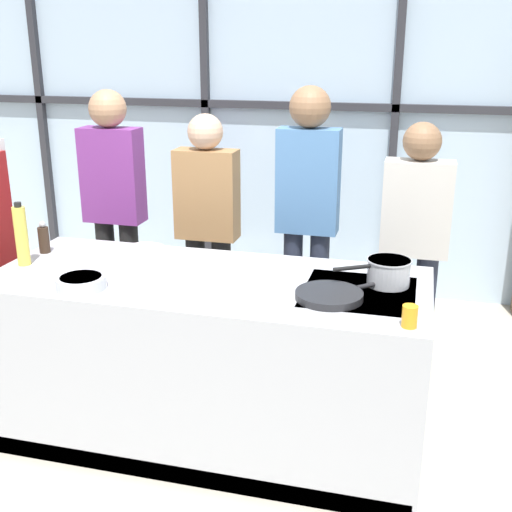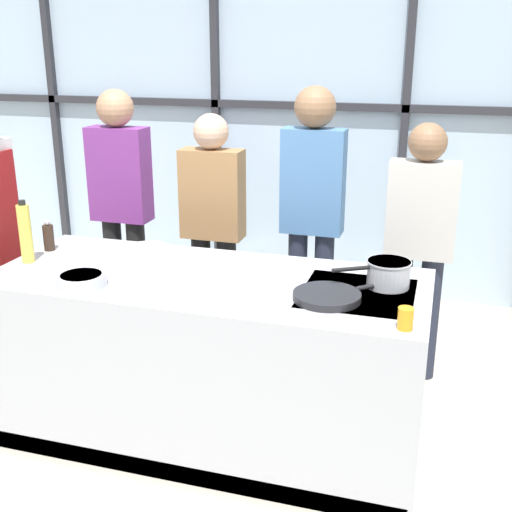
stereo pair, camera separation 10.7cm
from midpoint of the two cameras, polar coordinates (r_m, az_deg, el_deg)
name	(u,v)px [view 2 (the right image)]	position (r m, az deg, el deg)	size (l,w,h in m)	color
ground_plane	(211,432)	(3.63, -3.15, -15.36)	(18.00, 18.00, 0.00)	#BCB29E
back_window_wall	(308,122)	(5.29, 5.21, 11.74)	(6.40, 0.10, 2.80)	silver
demo_island	(209,358)	(3.40, -3.27, -9.05)	(2.19, 0.89, 0.90)	#B7BABF
spectator_far_left	(121,199)	(4.43, -11.21, 4.97)	(0.40, 0.24, 1.74)	black
spectator_center_left	(213,220)	(4.20, -3.12, 3.22)	(0.40, 0.22, 1.60)	black
spectator_center_right	(312,207)	(3.99, 5.79, 4.37)	(0.38, 0.25, 1.78)	#232838
spectator_far_right	(420,238)	(3.97, 15.09, 1.56)	(0.40, 0.22, 1.59)	#232838
frying_pan	(328,296)	(2.95, 7.49, -3.52)	(0.46, 0.44, 0.04)	#232326
saucepan	(388,273)	(3.14, 12.61, -1.49)	(0.36, 0.26, 0.13)	silver
white_plate	(147,248)	(3.68, -8.85, 0.71)	(0.24, 0.24, 0.01)	white
mixing_bowl	(81,280)	(3.18, -14.34, -2.05)	(0.24, 0.24, 0.06)	silver
oil_bottle	(25,233)	(3.57, -19.02, 1.93)	(0.07, 0.07, 0.34)	#E0CC4C
pepper_grinder	(49,237)	(3.77, -17.19, 1.66)	(0.06, 0.06, 0.18)	#332319
juice_glass_near	(405,319)	(2.71, 14.26, -5.42)	(0.07, 0.07, 0.09)	orange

